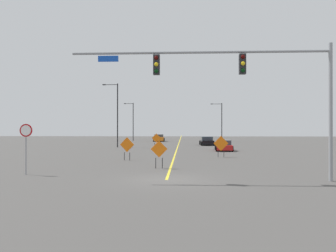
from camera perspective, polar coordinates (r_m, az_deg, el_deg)
name	(u,v)px	position (r m, az deg, el deg)	size (l,w,h in m)	color
ground	(166,180)	(17.82, -0.26, -9.22)	(172.27, 172.27, 0.00)	#4C4947
road_centre_stripe	(179,142)	(65.49, 1.97, -2.67)	(0.16, 95.70, 0.01)	yellow
traffic_signal_assembly	(242,76)	(18.02, 12.50, 8.32)	(13.66, 0.44, 7.16)	gray
stop_sign	(26,139)	(21.28, -23.17, -2.06)	(0.76, 0.07, 2.99)	gray
street_lamp_far_right	(116,112)	(47.42, -8.83, 2.37)	(2.22, 0.24, 8.97)	black
street_lamp_near_left	(132,120)	(70.29, -6.12, 1.08)	(2.03, 0.24, 7.95)	black
street_lamp_near_right	(221,120)	(65.47, 9.04, 1.00)	(2.24, 0.24, 7.51)	black
construction_sign_right_shoulder	(159,151)	(22.62, -1.54, -4.25)	(1.14, 0.22, 1.89)	orange
construction_sign_left_shoulder	(156,139)	(44.21, -2.01, -2.22)	(1.20, 0.22, 1.97)	orange
construction_sign_right_lane	(221,144)	(31.53, 9.07, -3.08)	(1.41, 0.20, 1.99)	orange
construction_sign_left_lane	(127,146)	(28.33, -7.04, -3.38)	(1.24, 0.30, 1.95)	orange
car_red_near	(224,146)	(40.36, 9.52, -3.35)	(2.21, 4.43, 1.28)	red
car_black_approaching	(207,141)	(52.50, 6.64, -2.58)	(2.18, 4.62, 1.37)	black
car_orange_mid	(159,138)	(66.27, -1.55, -2.08)	(2.24, 4.01, 1.39)	orange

